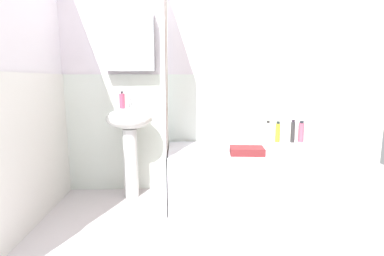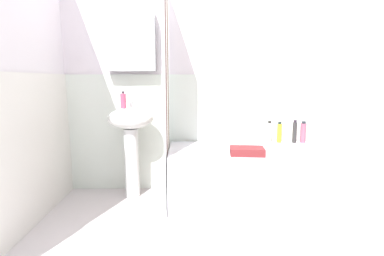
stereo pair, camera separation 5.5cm
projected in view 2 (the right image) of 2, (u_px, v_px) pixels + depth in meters
name	position (u px, v px, depth m)	size (l,w,h in m)	color
wall_back_tiled	(213.00, 80.00, 3.01)	(3.60, 0.18, 2.40)	silver
wall_left_tiled	(10.00, 84.00, 2.07)	(0.07, 1.81, 2.40)	silver
sink	(131.00, 132.00, 2.84)	(0.44, 0.34, 0.88)	white
faucet	(131.00, 101.00, 2.87)	(0.03, 0.12, 0.12)	silver
soap_dispenser	(123.00, 101.00, 2.79)	(0.05, 0.05, 0.16)	#C84769
bathtub	(246.00, 175.00, 2.78)	(1.45, 0.68, 0.51)	white
shower_curtain	(167.00, 96.00, 2.64)	(0.01, 0.68, 2.00)	white
conditioner_bottle	(303.00, 132.00, 2.99)	(0.06, 0.06, 0.22)	#CA5169
body_wash_bottle	(295.00, 132.00, 2.98)	(0.04, 0.04, 0.23)	#2D2C2C
lotion_bottle	(279.00, 133.00, 2.99)	(0.05, 0.05, 0.21)	gold
shampoo_bottle	(269.00, 133.00, 2.96)	(0.04, 0.04, 0.23)	white
towel_folded	(247.00, 151.00, 2.52)	(0.29, 0.19, 0.06)	maroon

